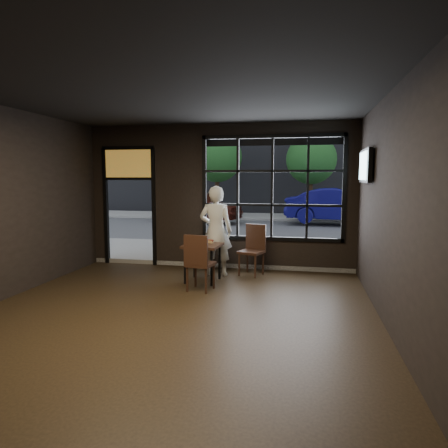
% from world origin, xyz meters
% --- Properties ---
extents(floor, '(6.00, 7.00, 0.02)m').
position_xyz_m(floor, '(0.00, 0.00, -0.01)').
color(floor, black).
rests_on(floor, ground).
extents(ceiling, '(6.00, 7.00, 0.02)m').
position_xyz_m(ceiling, '(0.00, 0.00, 3.21)').
color(ceiling, black).
rests_on(ceiling, ground).
extents(wall_right, '(0.04, 7.00, 3.20)m').
position_xyz_m(wall_right, '(3.00, 0.00, 1.60)').
color(wall_right, black).
rests_on(wall_right, ground).
extents(window_frame, '(3.06, 0.12, 2.28)m').
position_xyz_m(window_frame, '(1.20, 3.50, 1.80)').
color(window_frame, black).
rests_on(window_frame, ground).
extents(stained_transom, '(1.20, 0.06, 0.70)m').
position_xyz_m(stained_transom, '(-2.10, 3.50, 2.35)').
color(stained_transom, orange).
rests_on(stained_transom, ground).
extents(street_asphalt, '(60.00, 41.00, 0.04)m').
position_xyz_m(street_asphalt, '(0.00, 24.00, -0.02)').
color(street_asphalt, '#545456').
rests_on(street_asphalt, ground).
extents(building_across, '(28.00, 12.00, 15.00)m').
position_xyz_m(building_across, '(0.00, 23.00, 7.50)').
color(building_across, '#5B5956').
rests_on(building_across, ground).
extents(cafe_table, '(0.74, 0.74, 0.74)m').
position_xyz_m(cafe_table, '(-0.04, 2.26, 0.37)').
color(cafe_table, black).
rests_on(cafe_table, floor).
extents(chair_near, '(0.51, 0.51, 1.03)m').
position_xyz_m(chair_near, '(0.08, 1.64, 0.52)').
color(chair_near, black).
rests_on(chair_near, floor).
extents(chair_window, '(0.58, 0.58, 1.05)m').
position_xyz_m(chair_window, '(0.83, 2.94, 0.53)').
color(chair_window, black).
rests_on(chair_window, floor).
extents(man, '(0.70, 0.49, 1.86)m').
position_xyz_m(man, '(0.11, 2.80, 0.93)').
color(man, silver).
rests_on(man, floor).
extents(hotdog, '(0.22, 0.16, 0.06)m').
position_xyz_m(hotdog, '(0.05, 2.46, 0.77)').
color(hotdog, tan).
rests_on(hotdog, cafe_table).
extents(cup, '(0.14, 0.14, 0.10)m').
position_xyz_m(cup, '(-0.27, 2.09, 0.78)').
color(cup, silver).
rests_on(cup, cafe_table).
extents(tv, '(0.11, 1.00, 0.58)m').
position_xyz_m(tv, '(2.93, 2.24, 2.23)').
color(tv, black).
rests_on(tv, wall_right).
extents(navy_car, '(4.60, 1.93, 1.48)m').
position_xyz_m(navy_car, '(3.37, 12.36, 0.84)').
color(navy_car, '#0D0C54').
rests_on(navy_car, street_asphalt).
extents(maroon_car, '(4.21, 2.27, 1.36)m').
position_xyz_m(maroon_car, '(-2.74, 12.18, 0.78)').
color(maroon_car, '#3F140D').
rests_on(maroon_car, street_asphalt).
extents(tree_left, '(2.52, 2.52, 4.31)m').
position_xyz_m(tree_left, '(-2.43, 14.58, 3.03)').
color(tree_left, '#332114').
rests_on(tree_left, street_asphalt).
extents(tree_right, '(2.40, 2.40, 4.10)m').
position_xyz_m(tree_right, '(2.20, 14.63, 2.89)').
color(tree_right, '#332114').
rests_on(tree_right, street_asphalt).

